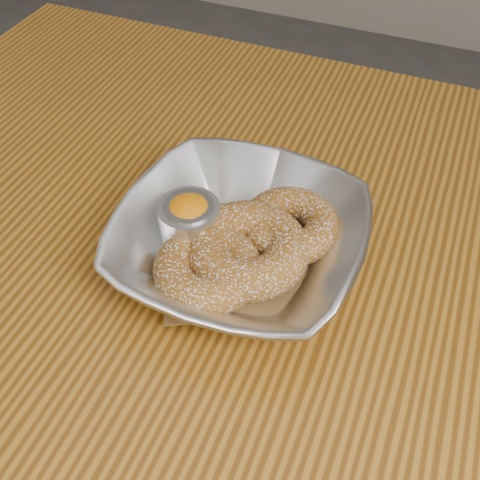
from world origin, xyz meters
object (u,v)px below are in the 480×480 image
at_px(table, 331,358).
at_px(donut_front, 208,269).
at_px(serving_bowl, 240,242).
at_px(ramekin, 190,223).
at_px(donut_back, 290,225).
at_px(donut_extra, 247,250).

bearing_deg(table, donut_front, -164.72).
bearing_deg(serving_bowl, ramekin, -177.05).
bearing_deg(donut_back, table, -33.44).
bearing_deg(donut_extra, donut_front, -127.86).
xyz_separation_m(donut_back, ramekin, (-0.08, -0.04, 0.01)).
bearing_deg(ramekin, table, -1.86).
relative_size(table, donut_back, 12.88).
distance_m(donut_front, ramekin, 0.05).
bearing_deg(serving_bowl, table, -4.11).
xyz_separation_m(serving_bowl, donut_front, (-0.01, -0.04, -0.00)).
height_order(donut_front, donut_extra, donut_extra).
xyz_separation_m(donut_back, donut_front, (-0.05, -0.08, 0.00)).
height_order(donut_front, ramekin, ramekin).
bearing_deg(ramekin, donut_extra, -5.30).
xyz_separation_m(serving_bowl, ramekin, (-0.05, -0.00, 0.01)).
bearing_deg(donut_extra, table, 0.31).
bearing_deg(ramekin, serving_bowl, 2.95).
distance_m(table, donut_extra, 0.16).
bearing_deg(donut_back, serving_bowl, -132.51).
bearing_deg(donut_back, ramekin, -154.06).
xyz_separation_m(donut_front, donut_extra, (0.02, 0.03, 0.00)).
bearing_deg(donut_extra, donut_back, 62.03).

